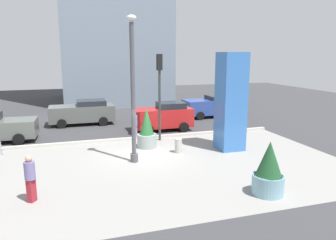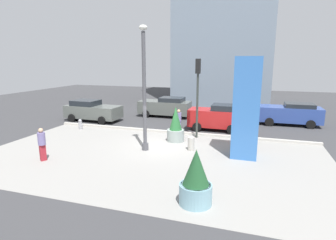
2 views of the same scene
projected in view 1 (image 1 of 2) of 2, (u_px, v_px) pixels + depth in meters
The scene contains 14 objects.
ground_plane at pixel (129, 136), 19.99m from camera, with size 60.00×60.00×0.00m, color #38383A.
plaza_pavement at pixel (154, 169), 14.38m from camera, with size 18.00×10.00×0.02m, color gray.
curb_strip at pixel (132, 139), 19.15m from camera, with size 18.00×0.24×0.16m, color #B7B2A8.
lamp_post at pixel (133, 93), 14.65m from camera, with size 0.44×0.44×6.67m.
art_pillar_blue at pixel (231, 102), 16.87m from camera, with size 1.29×1.29×5.10m, color #3870BC.
potted_plant_near_right at pixel (147, 131), 17.48m from camera, with size 1.05×1.05×2.17m.
potted_plant_mid_plaza at pixel (269, 171), 11.61m from camera, with size 1.14×1.14×1.99m.
concrete_bollard at pixel (178, 146), 16.62m from camera, with size 0.36×0.36×0.75m, color #B2ADA3.
traffic_light_corner at pixel (159, 84), 18.42m from camera, with size 0.28×0.42×5.00m.
car_far_lane at pixel (164, 116), 21.45m from camera, with size 3.85×1.94×1.86m.
car_curb_east at pixel (83, 112), 23.26m from camera, with size 4.53×2.10×1.73m.
car_curb_west at pixel (213, 106), 26.08m from camera, with size 4.62×2.12×1.71m.
pedestrian_by_curb at pixel (30, 176), 11.01m from camera, with size 0.50×0.50×1.67m.
pedestrian_crossing at pixel (134, 124), 19.09m from camera, with size 0.51×0.51×1.67m.
Camera 1 is at (-3.45, -15.22, 5.03)m, focal length 34.63 mm.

